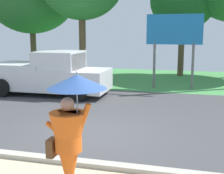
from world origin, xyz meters
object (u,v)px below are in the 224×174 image
roadside_billboard (174,35)px  pickup_truck (50,74)px  tree_left_far (183,1)px  monk_pedestrian (70,135)px

roadside_billboard → pickup_truck: bearing=-152.2°
roadside_billboard → tree_left_far: bearing=87.4°
monk_pedestrian → roadside_billboard: bearing=91.7°
monk_pedestrian → tree_left_far: bearing=92.7°
pickup_truck → roadside_billboard: bearing=22.9°
monk_pedestrian → pickup_truck: (-4.07, 7.63, -0.21)m
pickup_truck → roadside_billboard: (5.11, 2.69, 1.68)m
pickup_truck → roadside_billboard: roadside_billboard is taller
roadside_billboard → monk_pedestrian: bearing=-95.8°
roadside_billboard → tree_left_far: 4.87m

